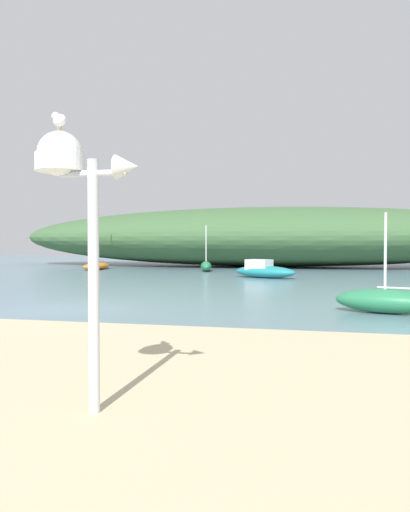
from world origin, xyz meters
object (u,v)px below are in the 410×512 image
Objects in this scene: mast_structure at (71,180)px; sailboat_inner_mooring at (206,266)px; motorboat_far_right at (264,270)px; seagull_on_radar at (59,119)px; sailboat_centre_water at (385,301)px; sailboat_off_point at (97,266)px.

sailboat_inner_mooring is at bearing 99.94° from mast_structure.
mast_structure is 0.75× the size of motorboat_far_right.
seagull_on_radar reaches higher than sailboat_centre_water.
seagull_on_radar is 33.10m from sailboat_off_point.
sailboat_inner_mooring reaches higher than motorboat_far_right.
sailboat_off_point is 8.74m from sailboat_inner_mooring.
sailboat_off_point is at bearing 132.85° from sailboat_centre_water.
seagull_on_radar reaches higher than sailboat_inner_mooring.
seagull_on_radar is at bearing -80.33° from sailboat_inner_mooring.
sailboat_centre_water is 0.89× the size of sailboat_inner_mooring.
mast_structure is 30.16m from sailboat_inner_mooring.
mast_structure is at bearing -114.30° from sailboat_centre_water.
motorboat_far_right is 0.81× the size of sailboat_off_point.
motorboat_far_right is 14.87m from sailboat_off_point.
sailboat_inner_mooring is (-5.05, 29.61, -3.00)m from seagull_on_radar.
sailboat_inner_mooring is at bearing 129.15° from motorboat_far_right.
sailboat_inner_mooring is at bearing 99.67° from seagull_on_radar.
mast_structure is at bearing -3.80° from seagull_on_radar.
seagull_on_radar reaches higher than mast_structure.
sailboat_off_point is at bearing 114.93° from mast_structure.
mast_structure is 1.02× the size of sailboat_centre_water.
motorboat_far_right is (-0.40, 23.74, -2.28)m from mast_structure.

